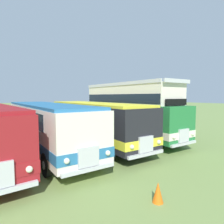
# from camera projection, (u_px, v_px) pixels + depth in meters

# --- Properties ---
(bus_seventh_in_row) EXTENTS (2.70, 11.67, 2.99)m
(bus_seventh_in_row) POSITION_uv_depth(u_px,v_px,m) (46.00, 123.00, 12.42)
(bus_seventh_in_row) COLOR silver
(bus_seventh_in_row) RESTS_ON ground
(bus_eighth_in_row) EXTENTS (2.66, 11.02, 2.99)m
(bus_eighth_in_row) POSITION_uv_depth(u_px,v_px,m) (93.00, 120.00, 14.19)
(bus_eighth_in_row) COLOR black
(bus_eighth_in_row) RESTS_ON ground
(bus_ninth_in_row) EXTENTS (2.64, 10.31, 4.52)m
(bus_ninth_in_row) POSITION_uv_depth(u_px,v_px,m) (129.00, 110.00, 16.03)
(bus_ninth_in_row) COLOR #237538
(bus_ninth_in_row) RESTS_ON ground
(cone_mid_row) EXTENTS (0.36, 0.36, 0.68)m
(cone_mid_row) POSITION_uv_depth(u_px,v_px,m) (158.00, 192.00, 6.39)
(cone_mid_row) COLOR orange
(cone_mid_row) RESTS_ON ground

